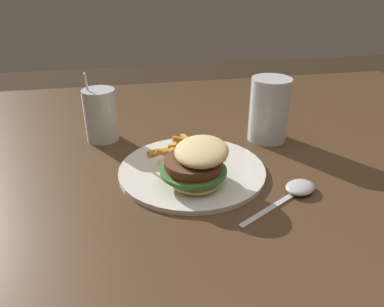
{
  "coord_description": "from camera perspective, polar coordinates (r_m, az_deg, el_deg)",
  "views": [
    {
      "loc": [
        0.55,
        -0.29,
        1.13
      ],
      "look_at": [
        -0.1,
        -0.17,
        0.79
      ],
      "focal_mm": 35.0,
      "sensor_mm": 36.0,
      "label": 1
    }
  ],
  "objects": [
    {
      "name": "spoon",
      "position": [
        0.72,
        15.83,
        -5.21
      ],
      "size": [
        0.12,
        0.18,
        0.02
      ],
      "rotation": [
        0.0,
        0.0,
        2.1
      ],
      "color": "silver",
      "rests_on": "dining_table"
    },
    {
      "name": "dining_table",
      "position": [
        0.79,
        13.78,
        -12.42
      ],
      "size": [
        1.47,
        1.39,
        0.75
      ],
      "color": "#4C331E",
      "rests_on": "ground_plane"
    },
    {
      "name": "meal_plate_near",
      "position": [
        0.72,
        0.25,
        -1.9
      ],
      "size": [
        0.29,
        0.29,
        0.1
      ],
      "color": "white",
      "rests_on": "dining_table"
    },
    {
      "name": "juice_glass",
      "position": [
        0.9,
        -13.7,
        5.34
      ],
      "size": [
        0.08,
        0.08,
        0.16
      ],
      "color": "silver",
      "rests_on": "dining_table"
    },
    {
      "name": "beer_glass",
      "position": [
        0.89,
        11.65,
        6.42
      ],
      "size": [
        0.09,
        0.09,
        0.15
      ],
      "color": "silver",
      "rests_on": "dining_table"
    }
  ]
}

